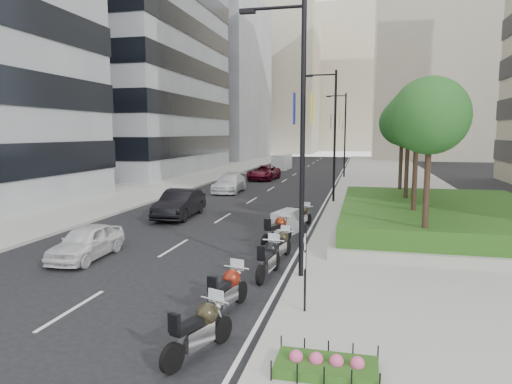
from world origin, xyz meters
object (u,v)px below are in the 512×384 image
(motorcycle_0, at_px, (200,329))
(motorcycle_6, at_px, (303,216))
(lamp_post_2, at_px, (344,131))
(parking_sign, at_px, (305,263))
(motorcycle_1, at_px, (227,291))
(motorcycle_4, at_px, (278,231))
(motorcycle_5, at_px, (286,223))
(motorcycle_2, at_px, (269,259))
(delivery_van, at_px, (282,162))
(lamp_post_0, at_px, (298,126))
(car_c, at_px, (230,183))
(motorcycle_3, at_px, (280,245))
(car_b, at_px, (180,204))
(lamp_post_1, at_px, (333,129))
(car_a, at_px, (87,242))
(car_d, at_px, (264,173))

(motorcycle_0, xyz_separation_m, motorcycle_6, (0.40, 14.26, -0.05))
(lamp_post_2, height_order, motorcycle_6, lamp_post_2)
(parking_sign, bearing_deg, motorcycle_1, -174.99)
(parking_sign, relative_size, motorcycle_4, 1.08)
(motorcycle_5, height_order, motorcycle_6, motorcycle_5)
(motorcycle_2, distance_m, delivery_van, 45.43)
(delivery_van, bearing_deg, motorcycle_2, -78.05)
(lamp_post_0, height_order, motorcycle_4, lamp_post_0)
(car_c, bearing_deg, motorcycle_6, -60.46)
(delivery_van, bearing_deg, motorcycle_1, -79.23)
(motorcycle_5, relative_size, motorcycle_6, 1.01)
(parking_sign, height_order, motorcycle_4, parking_sign)
(motorcycle_3, distance_m, car_c, 20.31)
(lamp_post_2, bearing_deg, motorcycle_3, -91.63)
(motorcycle_0, bearing_deg, motorcycle_2, 16.91)
(parking_sign, bearing_deg, motorcycle_2, 117.33)
(car_b, bearing_deg, delivery_van, 87.85)
(lamp_post_1, height_order, motorcycle_4, lamp_post_1)
(parking_sign, bearing_deg, car_c, 110.83)
(parking_sign, distance_m, car_c, 25.79)
(parking_sign, height_order, car_b, parking_sign)
(lamp_post_1, height_order, car_a, lamp_post_1)
(car_b, bearing_deg, motorcycle_3, -48.24)
(lamp_post_2, relative_size, motorcycle_1, 3.99)
(car_c, xyz_separation_m, car_d, (0.65, 10.32, 0.01))
(car_a, bearing_deg, motorcycle_0, -44.70)
(lamp_post_0, bearing_deg, car_a, 175.04)
(motorcycle_2, xyz_separation_m, car_c, (-7.56, 20.99, 0.12))
(lamp_post_0, xyz_separation_m, motorcycle_1, (-1.42, -3.18, -4.46))
(car_b, bearing_deg, lamp_post_0, -52.37)
(parking_sign, relative_size, car_c, 0.49)
(motorcycle_1, distance_m, motorcycle_2, 3.32)
(lamp_post_1, relative_size, car_d, 1.67)
(motorcycle_3, height_order, car_a, car_a)
(car_d, bearing_deg, lamp_post_1, -57.54)
(lamp_post_2, height_order, delivery_van, lamp_post_2)
(lamp_post_1, distance_m, motorcycle_2, 17.50)
(lamp_post_0, height_order, lamp_post_2, same)
(car_b, distance_m, car_d, 21.81)
(lamp_post_0, height_order, car_d, lamp_post_0)
(motorcycle_2, distance_m, motorcycle_6, 8.49)
(motorcycle_2, distance_m, motorcycle_3, 2.15)
(car_a, distance_m, car_d, 30.69)
(lamp_post_0, height_order, delivery_van, lamp_post_0)
(lamp_post_0, height_order, car_a, lamp_post_0)
(motorcycle_1, bearing_deg, lamp_post_2, 9.98)
(car_d, bearing_deg, motorcycle_5, -71.64)
(lamp_post_1, height_order, car_d, lamp_post_1)
(motorcycle_1, relative_size, motorcycle_5, 1.11)
(lamp_post_2, bearing_deg, car_b, -107.72)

